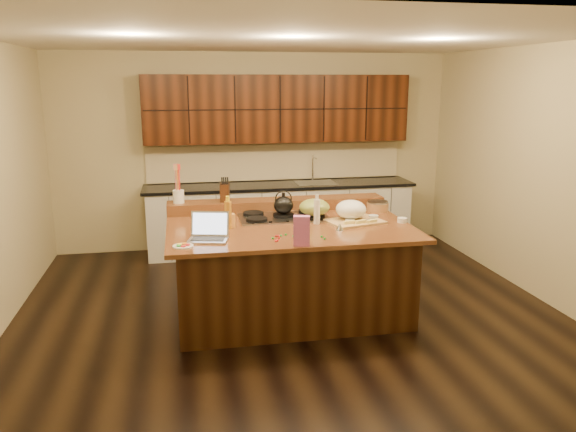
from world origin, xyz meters
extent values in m
cube|color=black|center=(0.00, 0.00, -0.01)|extent=(5.50, 5.00, 0.01)
cube|color=silver|center=(0.00, 0.00, 2.71)|extent=(5.50, 5.00, 0.01)
cube|color=tan|center=(0.00, 2.50, 1.35)|extent=(5.50, 0.01, 2.70)
cube|color=tan|center=(0.00, -2.50, 1.35)|extent=(5.50, 0.01, 2.70)
cube|color=tan|center=(2.75, 0.00, 1.35)|extent=(0.01, 5.00, 2.70)
cube|color=black|center=(0.00, 0.00, 0.44)|extent=(2.22, 1.42, 0.88)
cube|color=black|center=(0.00, 0.00, 0.90)|extent=(2.40, 1.60, 0.04)
cube|color=black|center=(0.00, 0.70, 0.98)|extent=(2.40, 0.30, 0.12)
cube|color=gray|center=(0.00, 0.30, 0.93)|extent=(0.92, 0.52, 0.02)
cylinder|color=black|center=(-0.30, 0.43, 0.95)|extent=(0.22, 0.22, 0.03)
cylinder|color=black|center=(0.30, 0.43, 0.95)|extent=(0.22, 0.22, 0.03)
cylinder|color=black|center=(-0.30, 0.17, 0.95)|extent=(0.22, 0.22, 0.03)
cylinder|color=black|center=(0.30, 0.17, 0.95)|extent=(0.22, 0.22, 0.03)
cylinder|color=black|center=(0.00, 0.30, 0.95)|extent=(0.22, 0.22, 0.03)
cube|color=silver|center=(0.30, 2.17, 0.45)|extent=(3.60, 0.62, 0.90)
cube|color=black|center=(0.30, 2.17, 0.92)|extent=(3.70, 0.66, 0.04)
cube|color=gray|center=(0.80, 2.17, 0.94)|extent=(0.55, 0.42, 0.01)
cylinder|color=gray|center=(0.80, 2.35, 1.12)|extent=(0.02, 0.02, 0.36)
cube|color=black|center=(0.30, 2.32, 1.95)|extent=(3.60, 0.34, 0.90)
cube|color=tan|center=(0.30, 2.48, 1.20)|extent=(3.60, 0.03, 0.50)
ellipsoid|color=black|center=(0.00, 0.30, 1.06)|extent=(0.23, 0.23, 0.18)
ellipsoid|color=olive|center=(0.30, 0.17, 1.05)|extent=(0.41, 0.41, 0.17)
cube|color=#B7B7BC|center=(-0.82, -0.42, 0.93)|extent=(0.39, 0.31, 0.02)
cube|color=black|center=(-0.82, -0.42, 0.94)|extent=(0.32, 0.20, 0.00)
cube|color=#B7B7BC|center=(-0.79, -0.31, 1.05)|extent=(0.35, 0.15, 0.22)
cube|color=silver|center=(-0.80, -0.31, 1.05)|extent=(0.32, 0.13, 0.19)
cylinder|color=#C27F22|center=(-0.60, -0.02, 1.06)|extent=(0.07, 0.07, 0.27)
cylinder|color=silver|center=(0.28, 0.00, 1.04)|extent=(0.07, 0.07, 0.25)
cube|color=tan|center=(0.67, -0.03, 0.93)|extent=(0.62, 0.51, 0.02)
ellipsoid|color=white|center=(0.65, 0.04, 1.04)|extent=(0.31, 0.31, 0.19)
cube|color=#EDD872|center=(0.57, -0.16, 0.96)|extent=(0.12, 0.03, 0.03)
cube|color=#EDD872|center=(0.69, -0.16, 0.96)|extent=(0.12, 0.03, 0.03)
cube|color=#EDD872|center=(0.81, -0.16, 0.96)|extent=(0.12, 0.03, 0.03)
cylinder|color=gray|center=(0.79, -0.05, 0.95)|extent=(0.21, 0.08, 0.01)
cylinder|color=white|center=(0.90, 0.06, 0.94)|extent=(0.11, 0.11, 0.04)
cylinder|color=white|center=(1.15, -0.11, 0.94)|extent=(0.12, 0.12, 0.04)
cylinder|color=white|center=(0.62, -0.06, 0.94)|extent=(0.13, 0.13, 0.04)
cylinder|color=#996B3F|center=(1.08, 0.43, 0.97)|extent=(0.26, 0.26, 0.09)
cone|color=silver|center=(0.44, -0.29, 0.96)|extent=(0.09, 0.09, 0.07)
cube|color=#CE61AC|center=(-0.03, -0.72, 1.05)|extent=(0.15, 0.11, 0.26)
cylinder|color=white|center=(-1.04, -0.57, 0.93)|extent=(0.21, 0.21, 0.01)
cube|color=#F6B356|center=(-0.59, 0.01, 0.99)|extent=(0.11, 0.08, 0.14)
cylinder|color=white|center=(-1.07, 0.70, 1.11)|extent=(0.15, 0.15, 0.14)
cube|color=black|center=(-0.57, 0.70, 1.14)|extent=(0.12, 0.17, 0.19)
ellipsoid|color=red|center=(-0.18, -0.41, 0.93)|extent=(0.02, 0.02, 0.02)
ellipsoid|color=#198C26|center=(0.21, -0.58, 0.93)|extent=(0.02, 0.02, 0.02)
ellipsoid|color=red|center=(-0.20, -0.41, 0.93)|extent=(0.02, 0.02, 0.02)
ellipsoid|color=#198C26|center=(-0.05, -0.45, 0.93)|extent=(0.02, 0.02, 0.02)
ellipsoid|color=red|center=(0.06, -0.55, 0.93)|extent=(0.02, 0.02, 0.02)
ellipsoid|color=#198C26|center=(-0.16, -0.41, 0.93)|extent=(0.02, 0.02, 0.02)
ellipsoid|color=red|center=(-0.23, -0.57, 0.93)|extent=(0.02, 0.02, 0.02)
ellipsoid|color=#198C26|center=(0.21, -0.51, 0.93)|extent=(0.02, 0.02, 0.02)
ellipsoid|color=red|center=(-0.21, -0.56, 0.93)|extent=(0.02, 0.02, 0.02)
ellipsoid|color=#198C26|center=(-0.10, -0.38, 0.93)|extent=(0.02, 0.02, 0.02)
ellipsoid|color=red|center=(-0.18, -0.48, 0.93)|extent=(0.02, 0.02, 0.02)
ellipsoid|color=#198C26|center=(-0.24, -0.48, 0.93)|extent=(0.02, 0.02, 0.02)
camera|label=1|loc=(-1.04, -5.31, 2.31)|focal=35.00mm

